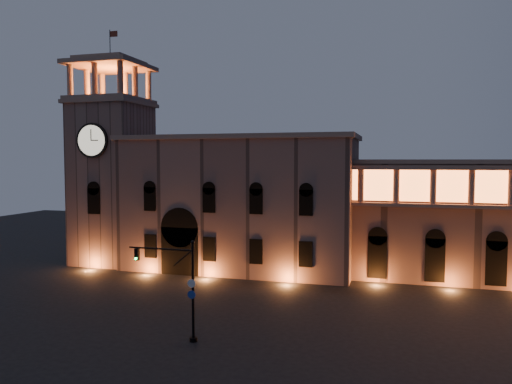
# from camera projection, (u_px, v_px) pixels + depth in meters

# --- Properties ---
(ground) EXTENTS (160.00, 160.00, 0.00)m
(ground) POSITION_uv_depth(u_px,v_px,m) (186.00, 320.00, 45.09)
(ground) COLOR black
(ground) RESTS_ON ground
(government_building) EXTENTS (30.80, 12.80, 17.60)m
(government_building) POSITION_uv_depth(u_px,v_px,m) (239.00, 203.00, 66.13)
(government_building) COLOR #7A594F
(government_building) RESTS_ON ground
(clock_tower) EXTENTS (9.80, 9.80, 32.40)m
(clock_tower) POSITION_uv_depth(u_px,v_px,m) (112.00, 174.00, 70.05)
(clock_tower) COLOR #7A594F
(clock_tower) RESTS_ON ground
(traffic_light) EXTENTS (5.93, 0.63, 8.14)m
(traffic_light) POSITION_uv_depth(u_px,v_px,m) (181.00, 288.00, 39.70)
(traffic_light) COLOR black
(traffic_light) RESTS_ON ground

